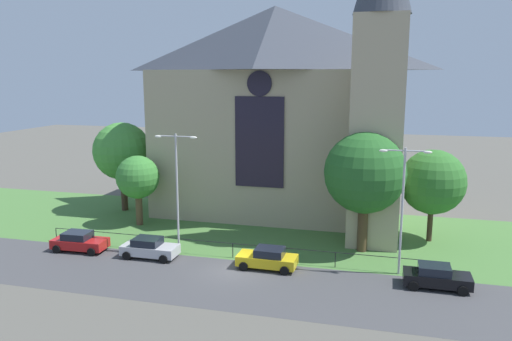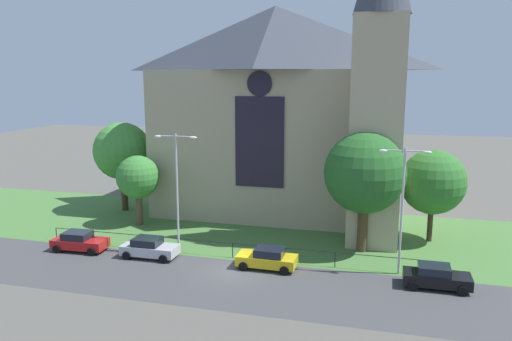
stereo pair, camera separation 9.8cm
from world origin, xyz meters
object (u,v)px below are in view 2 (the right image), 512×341
(tree_left_far, at_px, (122,151))
(parked_car_red, at_px, (79,241))
(tree_right_far, at_px, (433,182))
(tree_left_near, at_px, (138,178))
(streetlamp_near, at_px, (177,179))
(church_building, at_px, (281,109))
(parked_car_black, at_px, (436,277))
(tree_right_near, at_px, (365,173))
(parked_car_yellow, at_px, (267,258))
(streetlamp_far, at_px, (403,196))
(parked_car_silver, at_px, (149,248))

(tree_left_far, distance_m, parked_car_red, 13.16)
(tree_left_far, height_order, tree_right_far, tree_left_far)
(tree_left_near, relative_size, streetlamp_near, 0.69)
(tree_left_near, relative_size, tree_right_far, 0.84)
(church_building, distance_m, streetlamp_near, 15.22)
(tree_left_near, height_order, parked_car_black, tree_left_near)
(tree_left_near, bearing_deg, tree_right_far, 4.23)
(tree_right_far, bearing_deg, tree_right_near, -143.85)
(tree_right_far, xyz_separation_m, parked_car_yellow, (-11.56, -9.24, -4.24))
(church_building, distance_m, parked_car_yellow, 17.87)
(tree_left_near, relative_size, streetlamp_far, 0.73)
(parked_car_red, relative_size, parked_car_yellow, 1.01)
(tree_right_near, relative_size, tree_right_far, 1.22)
(tree_left_far, bearing_deg, tree_right_near, -14.54)
(tree_left_near, xyz_separation_m, tree_right_near, (20.12, -1.98, 1.77))
(church_building, height_order, parked_car_red, church_building)
(tree_right_far, bearing_deg, tree_left_far, 175.38)
(tree_left_far, relative_size, streetlamp_near, 0.97)
(tree_left_near, distance_m, parked_car_yellow, 16.09)
(streetlamp_far, bearing_deg, parked_car_silver, -175.46)
(streetlamp_near, xyz_separation_m, parked_car_black, (18.60, -1.76, -5.05))
(church_building, xyz_separation_m, streetlamp_far, (11.24, -13.63, -4.73))
(parked_car_red, bearing_deg, tree_left_near, 78.12)
(parked_car_red, relative_size, parked_car_silver, 1.01)
(tree_left_far, distance_m, parked_car_yellow, 21.82)
(parked_car_silver, xyz_separation_m, parked_car_yellow, (9.10, 0.12, 0.00))
(parked_car_silver, bearing_deg, parked_car_black, -1.46)
(tree_left_far, relative_size, parked_car_black, 2.12)
(parked_car_yellow, bearing_deg, tree_left_near, -27.19)
(parked_car_black, bearing_deg, streetlamp_far, 142.49)
(tree_right_near, relative_size, streetlamp_far, 1.06)
(streetlamp_near, distance_m, parked_car_black, 19.35)
(parked_car_black, bearing_deg, tree_left_far, 157.71)
(parked_car_yellow, bearing_deg, tree_left_far, -32.42)
(church_building, height_order, parked_car_black, church_building)
(streetlamp_near, bearing_deg, church_building, 69.53)
(tree_left_near, height_order, parked_car_red, tree_left_near)
(church_building, bearing_deg, parked_car_yellow, -81.42)
(tree_right_near, height_order, streetlamp_near, tree_right_near)
(streetlamp_near, height_order, parked_car_red, streetlamp_near)
(streetlamp_far, bearing_deg, parked_car_black, -37.81)
(tree_right_far, bearing_deg, streetlamp_far, -108.01)
(tree_left_far, xyz_separation_m, tree_right_near, (23.98, -6.22, 0.13))
(streetlamp_near, bearing_deg, tree_right_near, 16.60)
(tree_right_near, bearing_deg, church_building, 131.75)
(tree_right_far, distance_m, parked_car_yellow, 15.39)
(tree_right_far, height_order, parked_car_silver, tree_right_far)
(tree_left_far, relative_size, parked_car_silver, 2.12)
(church_building, xyz_separation_m, parked_car_silver, (-6.85, -15.07, -9.53))
(tree_right_far, xyz_separation_m, streetlamp_near, (-18.91, -7.92, 0.81))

